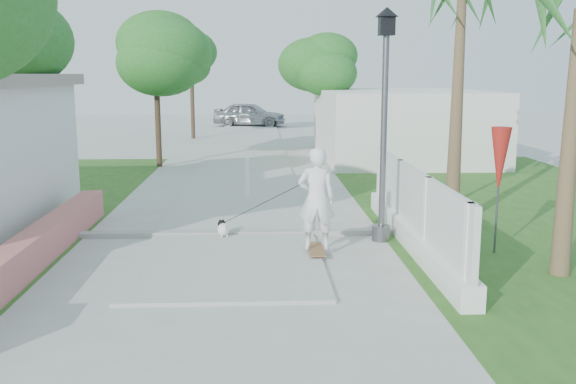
{
  "coord_description": "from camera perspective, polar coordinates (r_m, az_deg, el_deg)",
  "views": [
    {
      "loc": [
        0.51,
        -6.63,
        3.23
      ],
      "look_at": [
        1.04,
        4.87,
        1.1
      ],
      "focal_mm": 40.0,
      "sensor_mm": 36.0,
      "label": 1
    }
  ],
  "objects": [
    {
      "name": "ground",
      "position": [
        7.39,
        -6.59,
        -15.5
      ],
      "size": [
        90.0,
        90.0,
        0.0
      ],
      "primitive_type": "plane",
      "color": "#B7B7B2",
      "rests_on": "ground"
    },
    {
      "name": "path_strip",
      "position": [
        26.82,
        -3.71,
        3.6
      ],
      "size": [
        3.2,
        36.0,
        0.06
      ],
      "primitive_type": "cube",
      "color": "#B7B7B2",
      "rests_on": "ground"
    },
    {
      "name": "curb",
      "position": [
        13.03,
        -4.82,
        -3.68
      ],
      "size": [
        6.5,
        0.25,
        0.1
      ],
      "primitive_type": "cube",
      "color": "#999993",
      "rests_on": "ground"
    },
    {
      "name": "grass_right",
      "position": [
        16.32,
        20.86,
        -1.61
      ],
      "size": [
        8.0,
        20.0,
        0.01
      ],
      "primitive_type": "cube",
      "color": "#2C571B",
      "rests_on": "ground"
    },
    {
      "name": "pink_wall",
      "position": [
        11.25,
        -22.44,
        -5.35
      ],
      "size": [
        0.45,
        8.2,
        0.8
      ],
      "color": "#BD6961",
      "rests_on": "ground"
    },
    {
      "name": "lattice_fence",
      "position": [
        12.28,
        11.04,
        -2.35
      ],
      "size": [
        0.35,
        7.0,
        1.5
      ],
      "color": "white",
      "rests_on": "ground"
    },
    {
      "name": "building_right",
      "position": [
        25.3,
        9.96,
        5.95
      ],
      "size": [
        6.0,
        8.0,
        2.6
      ],
      "primitive_type": "cube",
      "color": "silver",
      "rests_on": "ground"
    },
    {
      "name": "street_lamp",
      "position": [
        12.38,
        8.55,
        6.65
      ],
      "size": [
        0.44,
        0.44,
        4.44
      ],
      "color": "#59595E",
      "rests_on": "ground"
    },
    {
      "name": "bollard",
      "position": [
        16.84,
        -3.66,
        1.42
      ],
      "size": [
        0.14,
        0.14,
        1.09
      ],
      "color": "white",
      "rests_on": "ground"
    },
    {
      "name": "patio_umbrella",
      "position": [
        12.02,
        18.3,
        2.58
      ],
      "size": [
        0.36,
        0.36,
        2.3
      ],
      "color": "#59595E",
      "rests_on": "ground"
    },
    {
      "name": "tree_path_left",
      "position": [
        22.88,
        -11.65,
        11.75
      ],
      "size": [
        3.4,
        3.4,
        5.23
      ],
      "color": "#4C3826",
      "rests_on": "ground"
    },
    {
      "name": "tree_path_right",
      "position": [
        26.75,
        3.24,
        11.03
      ],
      "size": [
        3.0,
        3.0,
        4.79
      ],
      "color": "#4C3826",
      "rests_on": "ground"
    },
    {
      "name": "tree_path_far",
      "position": [
        32.78,
        -8.56,
        11.39
      ],
      "size": [
        3.2,
        3.2,
        5.17
      ],
      "color": "#4C3826",
      "rests_on": "ground"
    },
    {
      "name": "palm_far",
      "position": [
        13.8,
        15.16,
        15.34
      ],
      "size": [
        1.8,
        1.8,
        5.3
      ],
      "color": "brown",
      "rests_on": "ground"
    },
    {
      "name": "skateboarder",
      "position": [
        11.99,
        -1.46,
        -1.07
      ],
      "size": [
        2.08,
        1.89,
        1.96
      ],
      "rotation": [
        0.0,
        0.0,
        3.1
      ],
      "color": "brown",
      "rests_on": "ground"
    },
    {
      "name": "dog",
      "position": [
        12.8,
        -5.79,
        -3.27
      ],
      "size": [
        0.32,
        0.53,
        0.37
      ],
      "rotation": [
        0.0,
        0.0,
        0.23
      ],
      "color": "white",
      "rests_on": "ground"
    },
    {
      "name": "parked_car",
      "position": [
        40.08,
        -3.42,
        6.91
      ],
      "size": [
        4.71,
        2.72,
        1.51
      ],
      "primitive_type": "imported",
      "rotation": [
        0.0,
        0.0,
        1.35
      ],
      "color": "#999BA0",
      "rests_on": "ground"
    }
  ]
}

